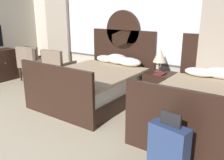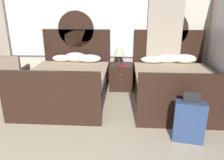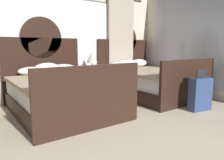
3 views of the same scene
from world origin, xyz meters
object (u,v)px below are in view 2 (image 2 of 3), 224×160
object	(u,v)px
table_lamp_on_nightstand	(119,50)
nightstand_between_beds	(121,77)
book_on_nightstand	(123,65)
armchair_by_window_left	(11,72)
bed_near_window	(68,82)
bed_near_mirror	(174,84)
suitcase_on_floor	(189,122)

from	to	relation	value
table_lamp_on_nightstand	nightstand_between_beds	bearing A→B (deg)	-38.34
book_on_nightstand	table_lamp_on_nightstand	bearing A→B (deg)	121.47
table_lamp_on_nightstand	armchair_by_window_left	xyz separation A→B (m)	(-2.44, -0.52, -0.45)
bed_near_window	book_on_nightstand	size ratio (longest dim) A/B	8.44
bed_near_window	table_lamp_on_nightstand	world-z (taller)	bed_near_window
nightstand_between_beds	armchair_by_window_left	world-z (taller)	armchair_by_window_left
nightstand_between_beds	table_lamp_on_nightstand	xyz separation A→B (m)	(-0.05, 0.04, 0.66)
table_lamp_on_nightstand	bed_near_mirror	bearing A→B (deg)	-30.19
armchair_by_window_left	suitcase_on_floor	world-z (taller)	armchair_by_window_left
bed_near_window	book_on_nightstand	xyz separation A→B (m)	(1.17, 0.54, 0.24)
bed_near_mirror	bed_near_window	bearing A→B (deg)	-180.00
bed_near_window	armchair_by_window_left	world-z (taller)	bed_near_window
book_on_nightstand	nightstand_between_beds	bearing A→B (deg)	109.55
table_lamp_on_nightstand	book_on_nightstand	bearing A→B (deg)	-58.53
bed_near_window	nightstand_between_beds	distance (m)	1.31
bed_near_mirror	book_on_nightstand	bearing A→B (deg)	153.78
nightstand_between_beds	table_lamp_on_nightstand	size ratio (longest dim) A/B	1.20
nightstand_between_beds	book_on_nightstand	bearing A→B (deg)	-70.45
armchair_by_window_left	suitcase_on_floor	xyz separation A→B (m)	(3.53, -1.64, -0.19)
nightstand_between_beds	suitcase_on_floor	world-z (taller)	suitcase_on_floor
book_on_nightstand	suitcase_on_floor	bearing A→B (deg)	-63.44
book_on_nightstand	armchair_by_window_left	bearing A→B (deg)	-171.80
bed_near_window	armchair_by_window_left	distance (m)	1.37
bed_near_window	bed_near_mirror	world-z (taller)	same
suitcase_on_floor	table_lamp_on_nightstand	bearing A→B (deg)	116.92
table_lamp_on_nightstand	suitcase_on_floor	xyz separation A→B (m)	(1.10, -2.16, -0.64)
bed_near_window	nightstand_between_beds	bearing A→B (deg)	29.84
nightstand_between_beds	armchair_by_window_left	distance (m)	2.54
bed_near_mirror	nightstand_between_beds	distance (m)	1.31
bed_near_window	book_on_nightstand	bearing A→B (deg)	24.77
table_lamp_on_nightstand	book_on_nightstand	size ratio (longest dim) A/B	1.95
bed_near_window	suitcase_on_floor	world-z (taller)	bed_near_window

